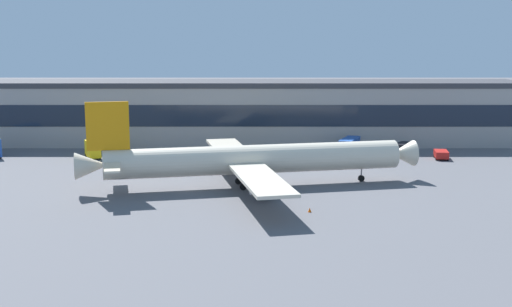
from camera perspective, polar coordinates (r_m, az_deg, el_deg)
ground_plane at (r=111.78m, az=-5.85°, el=-3.12°), size 600.00×600.00×0.00m
terminal_building at (r=158.67m, az=-4.09°, el=3.54°), size 146.39×15.49×14.83m
airliner at (r=112.66m, az=-0.47°, el=-0.52°), size 58.16×50.42×15.00m
belt_loader at (r=141.31m, az=1.23°, el=0.18°), size 2.60×6.56×1.95m
stair_truck at (r=143.73m, az=-13.71°, el=0.40°), size 4.64×6.46×3.55m
follow_me_car at (r=149.47m, az=-11.45°, el=0.50°), size 2.10×4.44×1.85m
fuel_truck at (r=146.31m, az=8.06°, el=0.72°), size 5.77×8.84×3.35m
crew_van at (r=147.34m, az=12.51°, el=0.47°), size 4.62×5.58×2.55m
pushback_tractor at (r=144.08m, az=15.63°, el=-0.04°), size 3.23×5.11×1.75m
traffic_cone_0 at (r=97.74m, az=4.69°, el=-4.83°), size 0.53×0.53×0.66m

